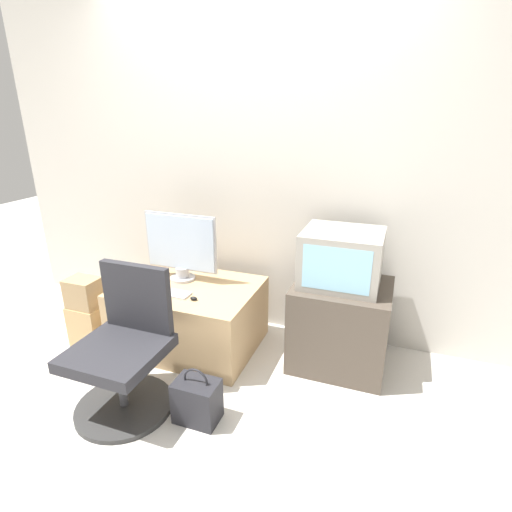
% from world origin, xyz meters
% --- Properties ---
extents(ground_plane, '(12.00, 12.00, 0.00)m').
position_xyz_m(ground_plane, '(0.00, 0.00, 0.00)').
color(ground_plane, beige).
extents(wall_back, '(4.40, 0.05, 2.60)m').
position_xyz_m(wall_back, '(0.00, 1.32, 1.30)').
color(wall_back, beige).
rests_on(wall_back, ground_plane).
extents(desk, '(0.99, 0.73, 0.48)m').
position_xyz_m(desk, '(-0.33, 0.81, 0.24)').
color(desk, tan).
rests_on(desk, ground_plane).
extents(side_stand, '(0.63, 0.54, 0.59)m').
position_xyz_m(side_stand, '(0.76, 0.95, 0.30)').
color(side_stand, '#4C4238').
rests_on(side_stand, ground_plane).
extents(main_monitor, '(0.57, 0.19, 0.50)m').
position_xyz_m(main_monitor, '(-0.42, 0.90, 0.74)').
color(main_monitor, '#B2B2B7').
rests_on(main_monitor, desk).
extents(keyboard, '(0.33, 0.11, 0.01)m').
position_xyz_m(keyboard, '(-0.40, 0.65, 0.49)').
color(keyboard, silver).
rests_on(keyboard, desk).
extents(mouse, '(0.05, 0.03, 0.03)m').
position_xyz_m(mouse, '(-0.18, 0.62, 0.49)').
color(mouse, black).
rests_on(mouse, desk).
extents(crt_tv, '(0.50, 0.44, 0.36)m').
position_xyz_m(crt_tv, '(0.73, 0.97, 0.78)').
color(crt_tv, gray).
rests_on(crt_tv, side_stand).
extents(office_chair, '(0.57, 0.57, 0.84)m').
position_xyz_m(office_chair, '(-0.36, 0.10, 0.35)').
color(office_chair, '#333333').
rests_on(office_chair, ground_plane).
extents(cardboard_box_lower, '(0.25, 0.20, 0.31)m').
position_xyz_m(cardboard_box_lower, '(-1.05, 0.55, 0.16)').
color(cardboard_box_lower, tan).
rests_on(cardboard_box_lower, ground_plane).
extents(cardboard_box_upper, '(0.23, 0.18, 0.22)m').
position_xyz_m(cardboard_box_upper, '(-1.05, 0.55, 0.42)').
color(cardboard_box_upper, '#A3845B').
rests_on(cardboard_box_upper, cardboard_box_lower).
extents(handbag, '(0.25, 0.17, 0.34)m').
position_xyz_m(handbag, '(0.10, 0.12, 0.13)').
color(handbag, '#232328').
rests_on(handbag, ground_plane).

